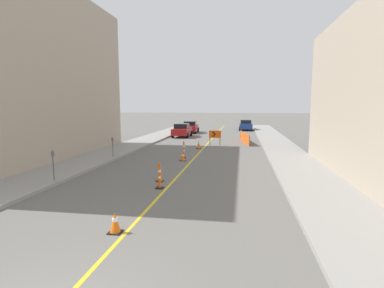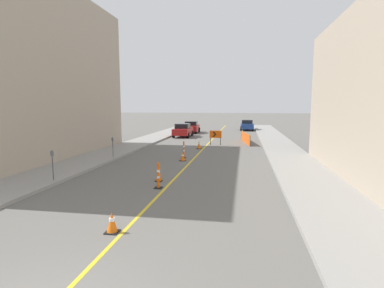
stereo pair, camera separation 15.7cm
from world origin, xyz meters
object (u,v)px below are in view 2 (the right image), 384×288
Objects in this scene: traffic_cone_fourth at (199,145)px; parked_car_curb_mid at (192,127)px; delineator_post_rear at (184,151)px; arrow_barricade_primary at (216,135)px; traffic_cone_nearest at (112,222)px; delineator_post_front at (158,177)px; parking_meter_near_curb at (52,159)px; parked_car_curb_far at (247,125)px; parking_meter_far_curb at (113,143)px; parked_car_curb_near at (183,130)px; traffic_cone_third at (183,157)px; traffic_cone_second at (159,174)px.

parked_car_curb_mid is at bearing 102.42° from traffic_cone_fourth.
parked_car_curb_mid reaches higher than delineator_post_rear.
arrow_barricade_primary reaches higher than traffic_cone_fourth.
traffic_cone_nearest is 32.46m from parked_car_curb_mid.
parking_meter_near_curb is (-5.15, -0.07, 0.67)m from delineator_post_front.
traffic_cone_nearest is 7.05m from parking_meter_near_curb.
parked_car_curb_far reaches higher than parking_meter_far_curb.
parked_car_curb_near is 5.44m from parked_car_curb_mid.
traffic_cone_second is at bearing -90.43° from traffic_cone_third.
traffic_cone_third is 26.59m from parked_car_curb_far.
traffic_cone_fourth is 0.51× the size of parking_meter_far_curb.
parked_car_curb_near is 0.98× the size of parked_car_curb_mid.
traffic_cone_third is 5.79m from traffic_cone_fourth.
parked_car_curb_mid is at bearing 110.36° from arrow_barricade_primary.
delineator_post_rear is at bearing 97.37° from traffic_cone_third.
parking_meter_far_curb is (-4.81, 5.33, 0.78)m from traffic_cone_second.
delineator_post_rear is 14.44m from parked_car_curb_near.
traffic_cone_second reaches higher than traffic_cone_fourth.
traffic_cone_second is at bearing -89.14° from delineator_post_rear.
traffic_cone_second is 21.06m from parked_car_curb_near.
parking_meter_far_curb is at bearing -130.11° from traffic_cone_fourth.
delineator_post_rear is 25.52m from parked_car_curb_far.
arrow_barricade_primary is 0.31× the size of parked_car_curb_far.
parked_car_curb_near is 0.99× the size of parked_car_curb_far.
traffic_cone_second is 6.71m from delineator_post_rear.
parked_car_curb_mid is (-2.89, 19.56, 0.28)m from delineator_post_rear.
parked_car_curb_mid is at bearing -145.07° from parked_car_curb_far.
traffic_cone_nearest is at bearing -88.54° from traffic_cone_third.
parked_car_curb_mid is 3.05× the size of parking_meter_near_curb.
delineator_post_rear is (-0.44, 7.92, 0.01)m from delineator_post_front.
delineator_post_front is 0.27× the size of parked_car_curb_near.
traffic_cone_fourth is 4.70m from delineator_post_rear.
traffic_cone_nearest is 6.02m from traffic_cone_second.
parked_car_curb_far is (3.04, 17.78, -0.17)m from arrow_barricade_primary.
traffic_cone_fourth is 10.03m from parked_car_curb_near.
parked_car_curb_mid is at bearing 96.49° from traffic_cone_second.
parking_meter_near_curb is (-9.31, -33.09, 0.37)m from parked_car_curb_far.
delineator_post_front is 0.82× the size of parking_meter_near_curb.
traffic_cone_second is 0.53× the size of parking_meter_far_curb.
parking_meter_near_curb reaches higher than parked_car_curb_far.
parked_car_curb_mid is at bearing 98.35° from traffic_cone_third.
traffic_cone_third is 6.83m from delineator_post_front.
traffic_cone_nearest is 27.06m from parked_car_curb_near.
arrow_barricade_primary is at bearing 67.75° from parking_meter_near_curb.
traffic_cone_nearest is 0.14× the size of parked_car_curb_near.
parked_car_curb_near reaches higher than arrow_barricade_primary.
arrow_barricade_primary is at bearing 84.09° from traffic_cone_second.
traffic_cone_second is 11.39m from traffic_cone_fourth.
delineator_post_rear is at bearing 91.98° from traffic_cone_nearest.
parking_meter_near_curb is at bearing -111.85° from arrow_barricade_primary.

